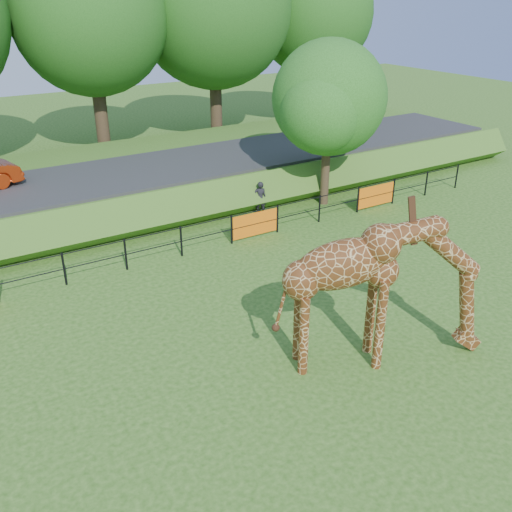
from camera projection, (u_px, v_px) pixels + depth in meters
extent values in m
plane|color=#285214|center=(325.00, 376.00, 13.72)|extent=(90.00, 90.00, 0.00)
cube|color=#285214|center=(109.00, 182.00, 25.31)|extent=(40.00, 9.00, 1.30)
cube|color=#292A2C|center=(119.00, 175.00, 23.86)|extent=(40.00, 5.00, 0.12)
imported|color=black|center=(260.00, 198.00, 23.17)|extent=(0.60, 0.52, 1.40)
cylinder|color=#2E2214|center=(325.00, 167.00, 23.99)|extent=(0.36, 0.36, 3.20)
sphere|color=#1E5216|center=(329.00, 98.00, 22.76)|extent=(4.60, 4.60, 4.60)
sphere|color=#1E5216|center=(340.00, 104.00, 24.04)|extent=(3.45, 3.45, 3.45)
sphere|color=#1E5216|center=(321.00, 112.00, 21.94)|extent=(3.22, 3.22, 3.22)
cylinder|color=#2E2214|center=(101.00, 110.00, 30.46)|extent=(0.70, 0.70, 5.00)
sphere|color=#174813|center=(90.00, 16.00, 28.47)|extent=(7.80, 7.80, 7.80)
cylinder|color=#2E2214|center=(216.00, 98.00, 33.82)|extent=(0.70, 0.70, 5.00)
sphere|color=#174813|center=(213.00, 8.00, 31.72)|extent=(8.80, 8.80, 8.80)
cylinder|color=#2E2214|center=(310.00, 88.00, 37.18)|extent=(0.70, 0.70, 5.00)
sphere|color=#174813|center=(313.00, 13.00, 35.24)|extent=(7.40, 7.40, 7.40)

